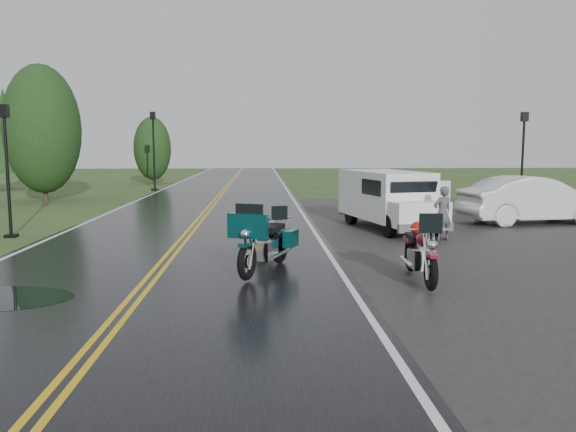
{
  "coord_description": "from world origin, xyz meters",
  "views": [
    {
      "loc": [
        2.14,
        -11.03,
        2.59
      ],
      "look_at": [
        2.8,
        2.0,
        1.0
      ],
      "focal_mm": 35.0,
      "sensor_mm": 36.0,
      "label": 1
    }
  ],
  "objects_px": {
    "lamp_post_far_left": "(154,151)",
    "person_at_van": "(443,214)",
    "motorcycle_red": "(431,257)",
    "sedan_white": "(533,201)",
    "lamp_post_far_right": "(522,160)",
    "motorcycle_teal": "(247,246)",
    "van_white": "(390,206)",
    "motorcycle_silver": "(281,237)",
    "lamp_post_near_left": "(7,171)"
  },
  "relations": [
    {
      "from": "van_white",
      "to": "motorcycle_silver",
      "type": "bearing_deg",
      "value": -146.73
    },
    {
      "from": "sedan_white",
      "to": "lamp_post_far_left",
      "type": "bearing_deg",
      "value": 36.52
    },
    {
      "from": "motorcycle_teal",
      "to": "van_white",
      "type": "distance_m",
      "value": 6.54
    },
    {
      "from": "motorcycle_teal",
      "to": "lamp_post_near_left",
      "type": "height_order",
      "value": "lamp_post_near_left"
    },
    {
      "from": "van_white",
      "to": "lamp_post_near_left",
      "type": "bearing_deg",
      "value": 163.51
    },
    {
      "from": "motorcycle_teal",
      "to": "lamp_post_far_right",
      "type": "height_order",
      "value": "lamp_post_far_right"
    },
    {
      "from": "motorcycle_teal",
      "to": "lamp_post_far_left",
      "type": "bearing_deg",
      "value": 126.61
    },
    {
      "from": "sedan_white",
      "to": "lamp_post_near_left",
      "type": "bearing_deg",
      "value": 88.72
    },
    {
      "from": "van_white",
      "to": "lamp_post_far_right",
      "type": "relative_size",
      "value": 1.16
    },
    {
      "from": "motorcycle_teal",
      "to": "van_white",
      "type": "relative_size",
      "value": 0.52
    },
    {
      "from": "motorcycle_silver",
      "to": "motorcycle_red",
      "type": "bearing_deg",
      "value": -64.59
    },
    {
      "from": "lamp_post_far_right",
      "to": "van_white",
      "type": "bearing_deg",
      "value": -134.14
    },
    {
      "from": "motorcycle_silver",
      "to": "sedan_white",
      "type": "relative_size",
      "value": 0.42
    },
    {
      "from": "motorcycle_silver",
      "to": "sedan_white",
      "type": "xyz_separation_m",
      "value": [
        8.78,
        6.07,
        0.19
      ]
    },
    {
      "from": "motorcycle_silver",
      "to": "van_white",
      "type": "height_order",
      "value": "van_white"
    },
    {
      "from": "motorcycle_red",
      "to": "van_white",
      "type": "height_order",
      "value": "van_white"
    },
    {
      "from": "person_at_van",
      "to": "sedan_white",
      "type": "bearing_deg",
      "value": -160.79
    },
    {
      "from": "motorcycle_silver",
      "to": "lamp_post_near_left",
      "type": "distance_m",
      "value": 8.82
    },
    {
      "from": "lamp_post_far_left",
      "to": "lamp_post_near_left",
      "type": "bearing_deg",
      "value": -92.87
    },
    {
      "from": "motorcycle_teal",
      "to": "motorcycle_silver",
      "type": "height_order",
      "value": "motorcycle_teal"
    },
    {
      "from": "motorcycle_teal",
      "to": "van_white",
      "type": "height_order",
      "value": "van_white"
    },
    {
      "from": "person_at_van",
      "to": "sedan_white",
      "type": "height_order",
      "value": "sedan_white"
    },
    {
      "from": "motorcycle_teal",
      "to": "lamp_post_near_left",
      "type": "bearing_deg",
      "value": 161.74
    },
    {
      "from": "lamp_post_far_right",
      "to": "motorcycle_teal",
      "type": "bearing_deg",
      "value": -131.54
    },
    {
      "from": "lamp_post_far_left",
      "to": "person_at_van",
      "type": "bearing_deg",
      "value": -59.01
    },
    {
      "from": "motorcycle_silver",
      "to": "lamp_post_far_right",
      "type": "xyz_separation_m",
      "value": [
        10.74,
        11.07,
        1.46
      ]
    },
    {
      "from": "motorcycle_silver",
      "to": "lamp_post_far_right",
      "type": "relative_size",
      "value": 0.5
    },
    {
      "from": "sedan_white",
      "to": "lamp_post_near_left",
      "type": "relative_size",
      "value": 1.26
    },
    {
      "from": "person_at_van",
      "to": "lamp_post_far_right",
      "type": "bearing_deg",
      "value": -145.34
    },
    {
      "from": "motorcycle_red",
      "to": "motorcycle_silver",
      "type": "bearing_deg",
      "value": 135.53
    },
    {
      "from": "motorcycle_red",
      "to": "sedan_white",
      "type": "bearing_deg",
      "value": 58.32
    },
    {
      "from": "motorcycle_teal",
      "to": "sedan_white",
      "type": "relative_size",
      "value": 0.51
    },
    {
      "from": "sedan_white",
      "to": "motorcycle_silver",
      "type": "bearing_deg",
      "value": 116.51
    },
    {
      "from": "motorcycle_silver",
      "to": "sedan_white",
      "type": "distance_m",
      "value": 10.68
    },
    {
      "from": "motorcycle_teal",
      "to": "lamp_post_far_right",
      "type": "distance_m",
      "value": 17.33
    },
    {
      "from": "van_white",
      "to": "lamp_post_far_left",
      "type": "bearing_deg",
      "value": 105.94
    },
    {
      "from": "sedan_white",
      "to": "lamp_post_far_left",
      "type": "height_order",
      "value": "lamp_post_far_left"
    },
    {
      "from": "motorcycle_red",
      "to": "lamp_post_near_left",
      "type": "distance_m",
      "value": 12.42
    },
    {
      "from": "motorcycle_red",
      "to": "person_at_van",
      "type": "distance_m",
      "value": 6.0
    },
    {
      "from": "motorcycle_red",
      "to": "lamp_post_near_left",
      "type": "height_order",
      "value": "lamp_post_near_left"
    },
    {
      "from": "motorcycle_red",
      "to": "van_white",
      "type": "bearing_deg",
      "value": 86.98
    },
    {
      "from": "motorcycle_teal",
      "to": "motorcycle_silver",
      "type": "bearing_deg",
      "value": 91.13
    },
    {
      "from": "sedan_white",
      "to": "lamp_post_far_left",
      "type": "distance_m",
      "value": 22.23
    },
    {
      "from": "motorcycle_silver",
      "to": "lamp_post_far_left",
      "type": "bearing_deg",
      "value": 90.54
    },
    {
      "from": "lamp_post_far_right",
      "to": "person_at_van",
      "type": "bearing_deg",
      "value": -126.61
    },
    {
      "from": "sedan_white",
      "to": "lamp_post_far_left",
      "type": "relative_size",
      "value": 1.02
    },
    {
      "from": "motorcycle_teal",
      "to": "person_at_van",
      "type": "distance_m",
      "value": 7.1
    },
    {
      "from": "motorcycle_silver",
      "to": "lamp_post_far_right",
      "type": "distance_m",
      "value": 15.49
    },
    {
      "from": "motorcycle_red",
      "to": "lamp_post_far_right",
      "type": "xyz_separation_m",
      "value": [
        8.19,
        13.88,
        1.39
      ]
    },
    {
      "from": "motorcycle_teal",
      "to": "motorcycle_silver",
      "type": "distance_m",
      "value": 2.01
    }
  ]
}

